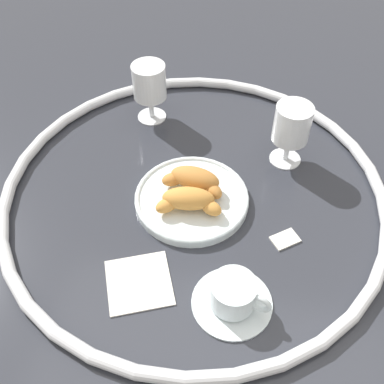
% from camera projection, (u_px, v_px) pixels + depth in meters
% --- Properties ---
extents(ground_plane, '(2.20, 2.20, 0.00)m').
position_uv_depth(ground_plane, '(194.00, 194.00, 0.93)').
color(ground_plane, '#2D3038').
extents(table_chrome_rim, '(0.77, 0.77, 0.02)m').
position_uv_depth(table_chrome_rim, '(194.00, 190.00, 0.92)').
color(table_chrome_rim, silver).
rests_on(table_chrome_rim, ground_plane).
extents(pastry_plate, '(0.23, 0.23, 0.02)m').
position_uv_depth(pastry_plate, '(192.00, 198.00, 0.91)').
color(pastry_plate, silver).
rests_on(pastry_plate, ground_plane).
extents(croissant_large, '(0.14, 0.07, 0.04)m').
position_uv_depth(croissant_large, '(194.00, 180.00, 0.90)').
color(croissant_large, '#BC7A38').
rests_on(croissant_large, pastry_plate).
extents(croissant_small, '(0.14, 0.08, 0.04)m').
position_uv_depth(croissant_small, '(189.00, 201.00, 0.87)').
color(croissant_small, '#CC893D').
rests_on(croissant_small, pastry_plate).
extents(coffee_cup_near, '(0.14, 0.14, 0.06)m').
position_uv_depth(coffee_cup_near, '(234.00, 296.00, 0.75)').
color(coffee_cup_near, silver).
rests_on(coffee_cup_near, ground_plane).
extents(juice_glass_left, '(0.08, 0.08, 0.14)m').
position_uv_depth(juice_glass_left, '(292.00, 127.00, 0.93)').
color(juice_glass_left, white).
rests_on(juice_glass_left, ground_plane).
extents(juice_glass_right, '(0.08, 0.08, 0.14)m').
position_uv_depth(juice_glass_right, '(149.00, 85.00, 1.03)').
color(juice_glass_right, white).
rests_on(juice_glass_right, ground_plane).
extents(sugar_packet, '(0.06, 0.06, 0.01)m').
position_uv_depth(sugar_packet, '(285.00, 239.00, 0.85)').
color(sugar_packet, white).
rests_on(sugar_packet, ground_plane).
extents(folded_napkin, '(0.15, 0.15, 0.01)m').
position_uv_depth(folded_napkin, '(139.00, 282.00, 0.79)').
color(folded_napkin, silver).
rests_on(folded_napkin, ground_plane).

